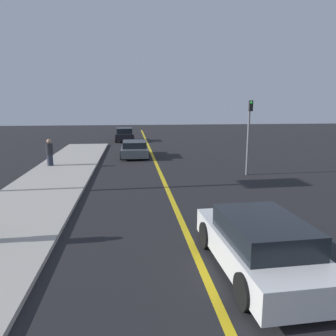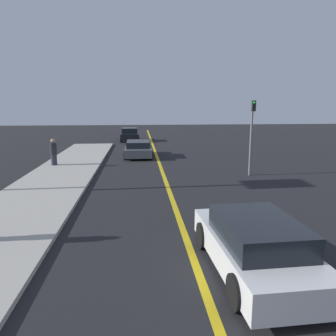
% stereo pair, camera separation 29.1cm
% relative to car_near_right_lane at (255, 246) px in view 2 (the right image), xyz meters
% --- Properties ---
extents(road_center_line, '(0.20, 60.00, 0.01)m').
position_rel_car_near_right_lane_xyz_m(road_center_line, '(-1.27, 11.69, -0.65)').
color(road_center_line, gold).
rests_on(road_center_line, ground_plane).
extents(sidewalk_left, '(3.53, 30.58, 0.14)m').
position_rel_car_near_right_lane_xyz_m(sidewalk_left, '(-6.77, 8.98, -0.58)').
color(sidewalk_left, '#ADA89E').
rests_on(sidewalk_left, ground_plane).
extents(car_near_right_lane, '(2.09, 4.43, 1.34)m').
position_rel_car_near_right_lane_xyz_m(car_near_right_lane, '(0.00, 0.00, 0.00)').
color(car_near_right_lane, silver).
rests_on(car_near_right_lane, ground_plane).
extents(car_ahead_center, '(2.03, 4.22, 1.16)m').
position_rel_car_near_right_lane_xyz_m(car_ahead_center, '(-2.62, 17.07, -0.08)').
color(car_ahead_center, '#4C5156').
rests_on(car_ahead_center, ground_plane).
extents(car_far_distant, '(2.01, 3.91, 1.37)m').
position_rel_car_near_right_lane_xyz_m(car_far_distant, '(-3.52, 27.40, 0.01)').
color(car_far_distant, black).
rests_on(car_far_distant, ground_plane).
extents(pedestrian_mid_group, '(0.41, 0.41, 1.61)m').
position_rel_car_near_right_lane_xyz_m(pedestrian_mid_group, '(-7.75, 13.47, 0.27)').
color(pedestrian_mid_group, '#282D3D').
rests_on(pedestrian_mid_group, sidewalk_left).
extents(traffic_light, '(0.18, 0.40, 3.98)m').
position_rel_car_near_right_lane_xyz_m(traffic_light, '(3.37, 10.11, 1.80)').
color(traffic_light, slate).
rests_on(traffic_light, ground_plane).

